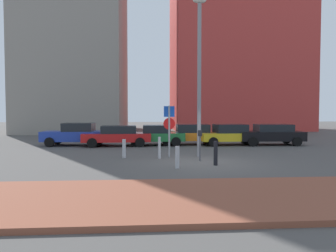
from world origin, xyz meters
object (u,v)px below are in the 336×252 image
parked_car_orange (189,134)px  street_lamp (199,65)px  parked_car_red (117,135)px  parking_sign_post (169,125)px  parking_meter (200,141)px  traffic_bollard_far (159,148)px  parked_car_black (271,134)px  parked_car_yellow (230,134)px  traffic_bollard_mid (124,149)px  parked_car_green (156,135)px  parked_car_blue (77,134)px  traffic_bollard_near (216,153)px  traffic_bollard_edge (177,157)px

parked_car_orange → street_lamp: size_ratio=0.54×
parked_car_red → parking_sign_post: 6.38m
parked_car_red → street_lamp: size_ratio=0.57×
parking_meter → traffic_bollard_far: (-1.88, 0.92, -0.40)m
parked_car_red → parked_car_black: size_ratio=1.03×
parked_car_orange → parked_car_yellow: bearing=-11.6°
parked_car_yellow → street_lamp: size_ratio=0.52×
parked_car_red → traffic_bollard_mid: (0.84, -5.68, -0.26)m
parked_car_green → parked_car_yellow: parked_car_yellow is taller
parked_car_yellow → parked_car_black: size_ratio=0.94×
parked_car_blue → street_lamp: (7.55, -6.04, 3.93)m
traffic_bollard_far → parked_car_green: bearing=89.6°
traffic_bollard_mid → traffic_bollard_far: traffic_bollard_far is taller
parked_car_blue → parking_sign_post: size_ratio=1.70×
parked_car_red → parked_car_black: 10.76m
parked_car_orange → street_lamp: 7.31m
traffic_bollard_near → traffic_bollard_far: traffic_bollard_far is taller
parking_meter → traffic_bollard_near: parking_meter is taller
parked_car_black → traffic_bollard_mid: (-9.92, -5.65, -0.30)m
parked_car_orange → traffic_bollard_edge: (-1.79, -9.47, -0.30)m
traffic_bollard_mid → parked_car_black: bearing=29.6°
parking_sign_post → traffic_bollard_near: size_ratio=2.51×
parked_car_red → traffic_bollard_far: parked_car_red is taller
parked_car_black → traffic_bollard_far: bearing=-143.8°
parked_car_black → traffic_bollard_mid: parked_car_black is taller
traffic_bollard_mid → parked_car_green: bearing=73.4°
parking_sign_post → traffic_bollard_mid: (-2.30, -0.20, -1.19)m
parked_car_black → traffic_bollard_far: size_ratio=4.17×
parking_sign_post → traffic_bollard_edge: (0.09, -3.31, -1.20)m
parking_meter → traffic_bollard_far: bearing=153.9°
parking_sign_post → traffic_bollard_far: 1.35m
traffic_bollard_edge → parked_car_blue: bearing=122.9°
street_lamp → traffic_bollard_far: size_ratio=7.52×
traffic_bollard_far → traffic_bollard_mid: bearing=169.5°
street_lamp → parked_car_orange: bearing=87.0°
parked_car_green → parking_sign_post: parking_sign_post is taller
parked_car_blue → traffic_bollard_far: 8.59m
traffic_bollard_near → parking_meter: bearing=111.6°
parked_car_orange → parked_car_yellow: parked_car_yellow is taller
parked_car_green → parked_car_black: parked_car_black is taller
parked_car_blue → parked_car_orange: (7.87, 0.08, -0.04)m
parked_car_red → parking_meter: (4.49, -6.93, 0.21)m
parked_car_black → traffic_bollard_far: 10.11m
parked_car_yellow → parked_car_black: 2.93m
parked_car_black → street_lamp: street_lamp is taller
parked_car_yellow → traffic_bollard_edge: size_ratio=4.65×
parked_car_green → street_lamp: (2.05, -5.83, 4.00)m
parked_car_yellow → parked_car_black: same height
parked_car_red → parking_sign_post: parking_sign_post is taller
traffic_bollard_near → street_lamp: bearing=95.7°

